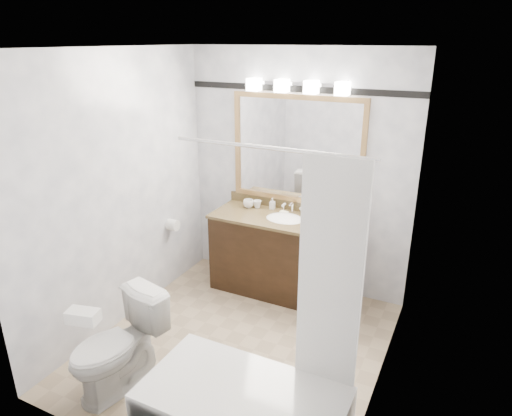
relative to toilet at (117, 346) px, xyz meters
The scene contains 15 objects.
room 1.35m from the toilet, 56.08° to the left, with size 2.42×2.62×2.52m.
vanity 1.96m from the toilet, 72.92° to the left, with size 1.53×0.58×0.97m.
mirror 2.48m from the toilet, 74.93° to the left, with size 1.40×0.04×1.10m.
vanity_light_bar 2.78m from the toilet, 74.56° to the left, with size 1.02×0.14×0.12m.
accent_stripe 2.81m from the toilet, 75.01° to the left, with size 2.40×0.01×0.06m, color black.
bathtub 1.13m from the toilet, ahead, with size 1.30×0.75×1.96m.
tp_roll 1.65m from the toilet, 110.34° to the left, with size 0.12×0.12×0.11m, color white.
toilet is the anchor object (origin of this frame).
tissue_box 0.50m from the toilet, 90.00° to the right, with size 0.21×0.12×0.09m, color white.
coffee_maker 2.31m from the toilet, 56.58° to the left, with size 0.18×0.23×0.35m.
cup_left 2.06m from the toilet, 87.20° to the left, with size 0.11×0.11×0.09m, color white.
cup_right 2.10m from the toilet, 84.78° to the left, with size 0.09×0.09×0.08m, color white.
soap_bottle_a 2.17m from the toilet, 80.58° to the left, with size 0.05×0.06×0.12m, color white.
soap_bottle_b 2.26m from the toilet, 70.78° to the left, with size 0.07×0.07×0.09m, color white.
soap_bar 2.11m from the toilet, 75.53° to the left, with size 0.08×0.05×0.03m, color #EDEBC3.
Camera 1 is at (1.63, -2.95, 2.56)m, focal length 32.00 mm.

